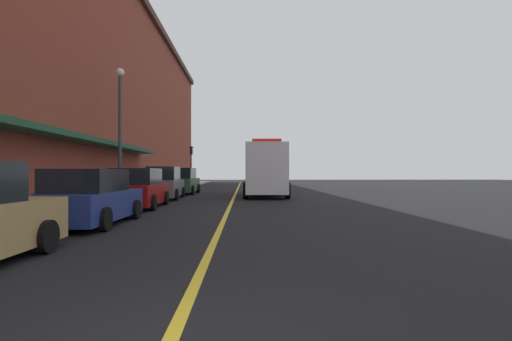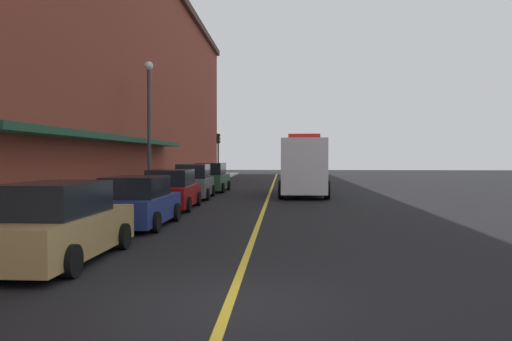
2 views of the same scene
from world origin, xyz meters
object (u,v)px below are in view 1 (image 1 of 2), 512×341
at_px(parked_car_1, 89,199).
at_px(box_truck, 265,171).
at_px(traffic_light_near, 191,158).
at_px(parking_meter_0, 113,183).
at_px(street_lamp_left, 120,119).
at_px(parked_car_3, 164,184).
at_px(parked_car_4, 182,182).
at_px(parked_car_2, 138,189).

height_order(parked_car_1, box_truck, box_truck).
bearing_deg(traffic_light_near, parked_car_1, -87.53).
bearing_deg(parking_meter_0, street_lamp_left, 101.92).
xyz_separation_m(parked_car_3, parked_car_4, (0.17, 5.56, -0.00)).
relative_size(parked_car_1, street_lamp_left, 0.65).
bearing_deg(traffic_light_near, parked_car_2, -87.25).
distance_m(parked_car_1, parking_meter_0, 6.59).
xyz_separation_m(box_truck, traffic_light_near, (-7.33, 17.65, 1.48)).
bearing_deg(parked_car_1, parked_car_3, 1.37).
distance_m(box_truck, street_lamp_left, 9.84).
relative_size(parked_car_2, street_lamp_left, 0.69).
bearing_deg(parking_meter_0, box_truck, 46.87).
relative_size(parked_car_4, traffic_light_near, 1.09).
bearing_deg(box_truck, parking_meter_0, -41.58).
relative_size(parking_meter_0, traffic_light_near, 0.31).
relative_size(box_truck, street_lamp_left, 1.27).
xyz_separation_m(parked_car_2, parking_meter_0, (-1.32, 0.72, 0.25)).
xyz_separation_m(parking_meter_0, traffic_light_near, (0.06, 25.54, 2.10)).
xyz_separation_m(parked_car_1, box_truck, (5.95, 14.31, 0.90)).
height_order(parked_car_1, parked_car_2, parked_car_2).
xyz_separation_m(parked_car_4, traffic_light_near, (-1.42, 14.97, 2.28)).
bearing_deg(box_truck, traffic_light_near, -155.90).
xyz_separation_m(parked_car_2, box_truck, (6.07, 8.61, 0.86)).
distance_m(parked_car_1, street_lamp_left, 10.15).
xyz_separation_m(box_truck, street_lamp_left, (-7.99, -5.05, 2.73)).
xyz_separation_m(parking_meter_0, street_lamp_left, (-0.60, 2.84, 3.34)).
height_order(parked_car_4, box_truck, box_truck).
distance_m(parked_car_2, street_lamp_left, 5.41).
bearing_deg(parked_car_4, parking_meter_0, 173.60).
bearing_deg(street_lamp_left, traffic_light_near, 88.33).
height_order(parked_car_2, box_truck, box_truck).
height_order(parked_car_2, parked_car_4, parked_car_4).
bearing_deg(parked_car_1, parked_car_2, 1.87).
relative_size(parked_car_4, street_lamp_left, 0.67).
distance_m(parked_car_4, traffic_light_near, 15.21).
xyz_separation_m(parked_car_2, parked_car_4, (0.16, 11.29, 0.06)).
distance_m(parked_car_3, parking_meter_0, 5.18).
distance_m(parked_car_1, traffic_light_near, 32.08).
height_order(parked_car_2, street_lamp_left, street_lamp_left).
distance_m(parked_car_2, parking_meter_0, 1.53).
relative_size(parked_car_3, parked_car_4, 1.03).
distance_m(street_lamp_left, traffic_light_near, 22.74).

